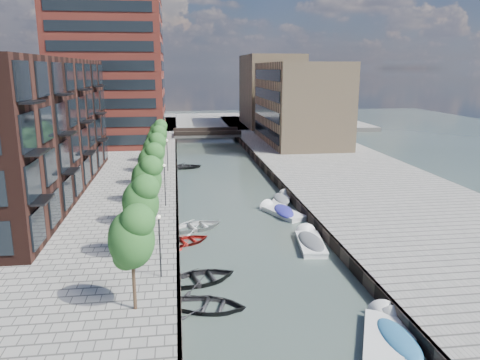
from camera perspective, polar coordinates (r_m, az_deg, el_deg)
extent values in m
plane|color=#38473F|center=(62.02, -2.08, 0.40)|extent=(300.00, 300.00, 0.00)
cube|color=gray|center=(65.41, 12.00, 1.25)|extent=(20.00, 140.00, 1.00)
cube|color=#332823|center=(61.63, -7.74, 0.68)|extent=(0.25, 140.00, 1.00)
cube|color=#332823|center=(62.79, 3.46, 1.02)|extent=(0.25, 140.00, 1.00)
cube|color=gray|center=(121.03, -4.95, 7.00)|extent=(80.00, 40.00, 1.00)
cube|color=black|center=(52.41, -23.41, 5.79)|extent=(8.00, 38.00, 14.00)
cube|color=#99382C|center=(85.88, -15.67, 14.31)|extent=(18.00, 18.00, 30.00)
cube|color=tan|center=(85.22, 7.26, 9.31)|extent=(12.00, 25.00, 14.00)
cube|color=tan|center=(110.45, 3.76, 10.83)|extent=(12.00, 20.00, 16.00)
cube|color=gray|center=(93.19, -4.07, 5.59)|extent=(13.00, 6.00, 0.60)
cube|color=#332823|center=(90.34, -3.96, 5.72)|extent=(13.00, 0.40, 0.80)
cube|color=#332823|center=(95.88, -4.19, 6.17)|extent=(13.00, 0.40, 0.80)
cylinder|color=#382619|center=(26.81, -12.80, -12.04)|extent=(0.20, 0.20, 3.20)
ellipsoid|color=#215A21|center=(25.77, -13.12, -6.56)|extent=(2.50, 2.50, 3.25)
cylinder|color=#382619|center=(33.25, -11.81, -6.88)|extent=(0.20, 0.20, 3.20)
ellipsoid|color=#215A21|center=(32.42, -12.04, -2.35)|extent=(2.50, 2.50, 3.25)
cylinder|color=#382619|center=(39.88, -11.16, -3.40)|extent=(0.20, 0.20, 3.20)
ellipsoid|color=#215A21|center=(39.19, -11.33, 0.41)|extent=(2.50, 2.50, 3.25)
cylinder|color=#382619|center=(46.62, -10.69, -0.93)|extent=(0.20, 0.20, 3.20)
ellipsoid|color=#215A21|center=(46.03, -10.84, 2.36)|extent=(2.50, 2.50, 3.25)
cylinder|color=#382619|center=(53.43, -10.35, 0.92)|extent=(0.20, 0.20, 3.20)
ellipsoid|color=#215A21|center=(52.91, -10.47, 3.80)|extent=(2.50, 2.50, 3.25)
cylinder|color=#382619|center=(60.28, -10.08, 2.35)|extent=(0.20, 0.20, 3.20)
ellipsoid|color=#215A21|center=(59.82, -10.19, 4.91)|extent=(2.50, 2.50, 3.25)
cylinder|color=#382619|center=(67.16, -9.87, 3.48)|extent=(0.20, 0.20, 3.20)
ellipsoid|color=#215A21|center=(66.75, -9.96, 5.79)|extent=(2.50, 2.50, 3.25)
cylinder|color=black|center=(30.23, -9.74, -8.07)|extent=(0.10, 0.10, 4.00)
sphere|color=#FFF2CC|center=(29.56, -9.89, -4.46)|extent=(0.24, 0.24, 0.24)
cylinder|color=black|center=(45.50, -9.14, -0.70)|extent=(0.10, 0.10, 4.00)
sphere|color=#FFF2CC|center=(45.06, -9.23, 1.77)|extent=(0.24, 0.24, 0.24)
cylinder|color=black|center=(61.14, -8.84, 2.93)|extent=(0.10, 0.10, 4.00)
sphere|color=#FFF2CC|center=(60.82, -8.91, 4.79)|extent=(0.24, 0.24, 0.24)
imported|color=#242427|center=(28.97, -3.77, -15.45)|extent=(5.23, 4.37, 0.93)
imported|color=black|center=(32.28, -4.78, -12.28)|extent=(5.64, 4.67, 1.01)
imported|color=#9D1411|center=(39.02, -6.53, -7.65)|extent=(4.81, 4.23, 0.83)
imported|color=silver|center=(42.14, -5.37, -6.00)|extent=(5.81, 5.01, 1.01)
imported|color=black|center=(67.73, -6.75, 1.43)|extent=(4.84, 3.49, 0.99)
cube|color=#B6B6B4|center=(26.84, 18.73, -18.62)|extent=(3.12, 4.83, 0.64)
cube|color=#B6B6B4|center=(26.66, 18.79, -17.99)|extent=(3.23, 4.95, 0.10)
cone|color=#B6B6B4|center=(28.76, 18.24, -16.17)|extent=(1.88, 1.41, 1.67)
ellipsoid|color=#206095|center=(26.64, 18.80, -17.90)|extent=(2.89, 4.43, 0.55)
cube|color=white|center=(38.38, 8.63, -8.00)|extent=(2.44, 5.15, 0.70)
cube|color=white|center=(38.25, 8.65, -7.47)|extent=(2.54, 5.27, 0.11)
cone|color=white|center=(40.65, 8.08, -6.65)|extent=(1.94, 1.19, 1.83)
ellipsoid|color=#4F5255|center=(38.23, 8.65, -7.39)|extent=(2.28, 4.71, 0.60)
cube|color=white|center=(26.89, 17.00, -18.40)|extent=(3.70, 5.28, 0.70)
cube|color=white|center=(26.70, 17.06, -17.71)|extent=(3.82, 5.42, 0.11)
cone|color=white|center=(29.01, 16.99, -15.76)|extent=(2.07, 1.63, 1.83)
cube|color=white|center=(45.94, 5.35, -4.27)|extent=(3.62, 5.09, 0.68)
cube|color=white|center=(45.83, 5.36, -3.84)|extent=(3.74, 5.22, 0.10)
cone|color=white|center=(47.75, 3.59, -3.48)|extent=(2.00, 1.60, 1.77)
ellipsoid|color=navy|center=(45.82, 5.37, -3.77)|extent=(3.35, 4.67, 0.58)
cube|color=silver|center=(50.26, 5.06, -2.71)|extent=(3.11, 4.60, 0.61)
cube|color=silver|center=(50.17, 5.06, -2.35)|extent=(3.21, 4.71, 0.09)
cone|color=silver|center=(52.29, 5.45, -2.02)|extent=(1.80, 1.38, 1.59)
ellipsoid|color=slate|center=(50.15, 5.07, -2.30)|extent=(2.88, 4.21, 0.53)
imported|color=#9C9EA0|center=(89.20, 3.31, 5.46)|extent=(1.92, 3.83, 1.25)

